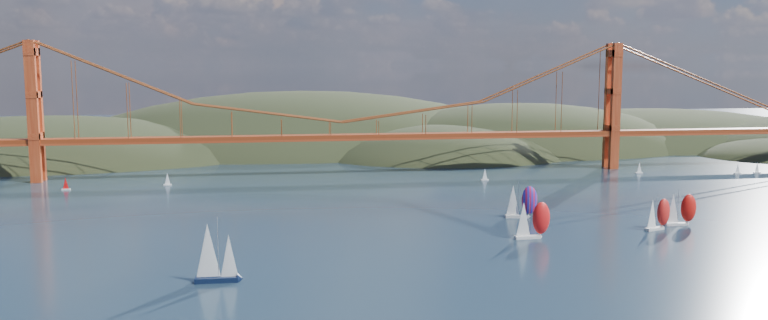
{
  "coord_description": "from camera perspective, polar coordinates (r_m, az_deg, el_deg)",
  "views": [
    {
      "loc": [
        -33.84,
        -129.12,
        45.09
      ],
      "look_at": [
        2.72,
        90.0,
        17.15
      ],
      "focal_mm": 35.0,
      "sensor_mm": 36.0,
      "label": 1
    }
  ],
  "objects": [
    {
      "name": "ground",
      "position": [
        140.89,
        5.04,
        -11.53
      ],
      "size": [
        1200.0,
        1200.0,
        0.0
      ],
      "primitive_type": "plane",
      "color": "black",
      "rests_on": "ground"
    },
    {
      "name": "headlands",
      "position": [
        418.93,
        1.46,
        -0.73
      ],
      "size": [
        725.0,
        225.0,
        96.0
      ],
      "color": "black",
      "rests_on": "ground"
    },
    {
      "name": "bridge",
      "position": [
        311.05,
        -3.55,
        4.79
      ],
      "size": [
        552.0,
        12.0,
        55.0
      ],
      "color": "maroon",
      "rests_on": "ground"
    },
    {
      "name": "sloop_navy",
      "position": [
        161.57,
        -12.81,
        -6.96
      ],
      "size": [
        9.0,
        5.13,
        13.95
      ],
      "rotation": [
        0.0,
        0.0,
        -0.03
      ],
      "color": "black",
      "rests_on": "ground"
    },
    {
      "name": "racer_0",
      "position": [
        200.69,
        11.2,
        -4.44
      ],
      "size": [
        9.54,
        3.89,
        10.97
      ],
      "rotation": [
        0.0,
        0.0,
        0.03
      ],
      "color": "silver",
      "rests_on": "ground"
    },
    {
      "name": "racer_1",
      "position": [
        220.91,
        20.13,
        -3.84
      ],
      "size": [
        8.67,
        5.44,
        9.69
      ],
      "rotation": [
        0.0,
        0.0,
        0.33
      ],
      "color": "silver",
      "rests_on": "ground"
    },
    {
      "name": "racer_2",
      "position": [
        229.18,
        21.65,
        -3.47
      ],
      "size": [
        8.94,
        3.87,
        10.16
      ],
      "rotation": [
        0.0,
        0.0,
        -0.09
      ],
      "color": "silver",
      "rests_on": "ground"
    },
    {
      "name": "racer_rwb",
      "position": [
        227.3,
        10.38,
        -3.07
      ],
      "size": [
        9.7,
        5.01,
        10.89
      ],
      "rotation": [
        0.0,
        0.0,
        -0.19
      ],
      "color": "silver",
      "rests_on": "ground"
    },
    {
      "name": "distant_boat_2",
      "position": [
        297.31,
        -23.09,
        -1.67
      ],
      "size": [
        3.0,
        2.0,
        4.7
      ],
      "color": "silver",
      "rests_on": "ground"
    },
    {
      "name": "distant_boat_3",
      "position": [
        296.03,
        -16.18,
        -1.41
      ],
      "size": [
        3.0,
        2.0,
        4.7
      ],
      "color": "silver",
      "rests_on": "ground"
    },
    {
      "name": "distant_boat_4",
      "position": [
        333.62,
        18.88,
        -0.57
      ],
      "size": [
        3.0,
        2.0,
        4.7
      ],
      "color": "silver",
      "rests_on": "ground"
    },
    {
      "name": "distant_boat_5",
      "position": [
        347.16,
        25.35,
        -0.59
      ],
      "size": [
        3.0,
        2.0,
        4.7
      ],
      "color": "silver",
      "rests_on": "ground"
    },
    {
      "name": "distant_boat_6",
      "position": [
        354.25,
        26.55,
        -0.51
      ],
      "size": [
        3.0,
        2.0,
        4.7
      ],
      "color": "silver",
      "rests_on": "ground"
    },
    {
      "name": "distant_boat_8",
      "position": [
        299.22,
        7.7,
        -1.1
      ],
      "size": [
        3.0,
        2.0,
        4.7
      ],
      "color": "silver",
      "rests_on": "ground"
    }
  ]
}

